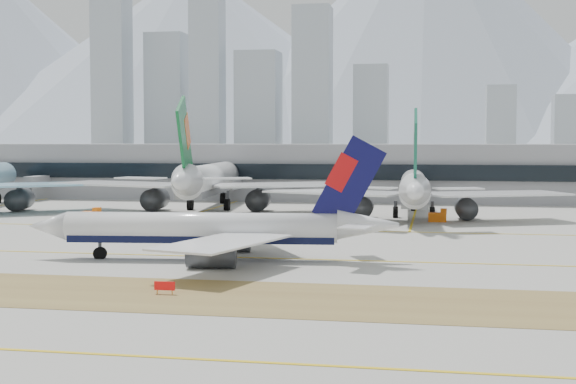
% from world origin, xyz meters
% --- Properties ---
extents(ground, '(3000.00, 3000.00, 0.00)m').
position_xyz_m(ground, '(0.00, 0.00, 0.00)').
color(ground, '#A6A49B').
rests_on(ground, ground).
extents(apron_markings, '(360.00, 122.22, 0.06)m').
position_xyz_m(apron_markings, '(0.00, -53.95, 0.02)').
color(apron_markings, brown).
rests_on(apron_markings, ground).
extents(taxiing_airliner, '(49.78, 43.03, 16.72)m').
position_xyz_m(taxiing_airliner, '(-8.13, -7.76, 4.03)').
color(taxiing_airliner, white).
rests_on(taxiing_airliner, ground).
extents(widebody_eva, '(69.75, 68.58, 24.98)m').
position_xyz_m(widebody_eva, '(-30.45, 65.96, 6.64)').
color(widebody_eva, white).
rests_on(widebody_eva, ground).
extents(widebody_cathay, '(61.41, 59.99, 21.89)m').
position_xyz_m(widebody_cathay, '(16.31, 55.57, 5.82)').
color(widebody_cathay, white).
rests_on(widebody_cathay, ground).
extents(terminal, '(280.00, 43.10, 15.00)m').
position_xyz_m(terminal, '(0.00, 114.84, 7.50)').
color(terminal, gray).
rests_on(terminal, ground).
extents(hold_sign_left, '(2.20, 0.15, 1.35)m').
position_xyz_m(hold_sign_left, '(-6.65, -32.00, 0.88)').
color(hold_sign_left, red).
rests_on(hold_sign_left, ground).
extents(gse_c, '(3.55, 2.00, 2.60)m').
position_xyz_m(gse_c, '(21.19, 49.21, 1.05)').
color(gse_c, orange).
rests_on(gse_c, ground).
extents(gse_b, '(3.55, 2.00, 2.60)m').
position_xyz_m(gse_b, '(-46.65, 39.47, 1.05)').
color(gse_b, orange).
rests_on(gse_b, ground).
extents(city_skyline, '(342.00, 49.80, 140.00)m').
position_xyz_m(city_skyline, '(-106.76, 453.42, 49.80)').
color(city_skyline, '#9AA5B0').
rests_on(city_skyline, ground).
extents(mountain_ridge, '(2830.00, 1120.00, 470.00)m').
position_xyz_m(mountain_ridge, '(33.00, 1404.14, 181.85)').
color(mountain_ridge, '#9EA8B7').
rests_on(mountain_ridge, ground).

